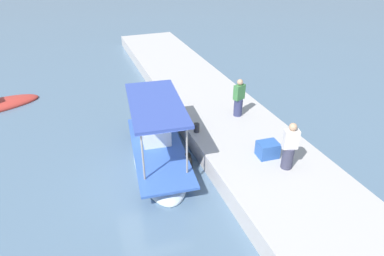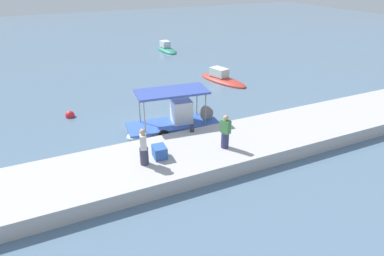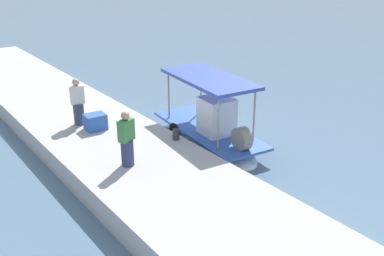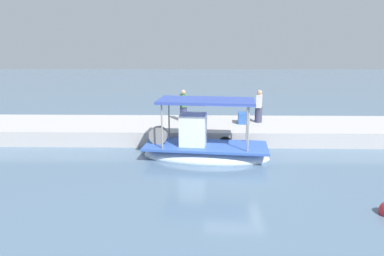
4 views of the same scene
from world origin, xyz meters
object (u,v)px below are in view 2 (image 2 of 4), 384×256
main_fishing_boat (174,125)px  fisherman_near_bollard (225,133)px  mooring_bollard (192,128)px  cargo_crate (160,152)px  moored_boat_near (222,79)px  marker_buoy (70,115)px  moored_boat_mid (167,49)px  fisherman_by_crate (144,148)px

main_fishing_boat → fisherman_near_bollard: main_fishing_boat is taller
main_fishing_boat → mooring_bollard: bearing=-79.4°
mooring_bollard → cargo_crate: size_ratio=0.51×
mooring_bollard → moored_boat_near: 11.44m
fisherman_near_bollard → marker_buoy: (-6.39, 8.94, -1.42)m
mooring_bollard → moored_boat_mid: mooring_bollard is taller
fisherman_near_bollard → cargo_crate: bearing=171.8°
fisherman_by_crate → moored_boat_mid: fisherman_by_crate is taller
main_fishing_boat → moored_boat_near: (7.40, 7.22, -0.29)m
mooring_bollard → marker_buoy: mooring_bollard is taller
moored_boat_near → moored_boat_mid: moored_boat_mid is taller
main_fishing_boat → moored_boat_near: size_ratio=1.08×
main_fishing_boat → cargo_crate: 4.22m
main_fishing_boat → mooring_bollard: (0.33, -1.75, 0.48)m
fisherman_near_bollard → moored_boat_mid: 24.67m
fisherman_near_bollard → marker_buoy: size_ratio=2.95×
fisherman_near_bollard → mooring_bollard: (-0.73, 2.27, -0.60)m
marker_buoy → moored_boat_near: size_ratio=0.11×
mooring_bollard → moored_boat_near: (7.07, 8.97, -0.77)m
fisherman_by_crate → marker_buoy: 9.15m
marker_buoy → fisherman_by_crate: bearing=-75.2°
mooring_bollard → cargo_crate: 3.11m
cargo_crate → moored_boat_mid: 25.22m
fisherman_near_bollard → moored_boat_mid: fisherman_near_bollard is taller
marker_buoy → moored_boat_near: (12.73, 2.30, 0.05)m
fisherman_by_crate → mooring_bollard: (3.36, 2.07, -0.61)m
main_fishing_boat → moored_boat_near: bearing=44.3°
main_fishing_boat → cargo_crate: (-2.20, -3.55, 0.58)m
fisherman_by_crate → moored_boat_mid: bearing=66.6°
cargo_crate → moored_boat_near: bearing=48.3°
main_fishing_boat → moored_boat_mid: bearing=70.1°
fisherman_by_crate → marker_buoy: (-2.31, 8.74, -1.43)m
main_fishing_boat → fisherman_near_bollard: (1.05, -4.02, 1.08)m
main_fishing_boat → moored_boat_mid: main_fishing_boat is taller
cargo_crate → marker_buoy: cargo_crate is taller
moored_boat_mid → fisherman_near_bollard: bearing=-104.4°
mooring_bollard → cargo_crate: cargo_crate is taller
marker_buoy → mooring_bollard: bearing=-49.6°
fisherman_by_crate → cargo_crate: size_ratio=2.39×
fisherman_near_bollard → main_fishing_boat: bearing=104.7°
moored_boat_near → fisherman_near_bollard: bearing=-119.4°
moored_boat_mid → marker_buoy: bearing=-130.0°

